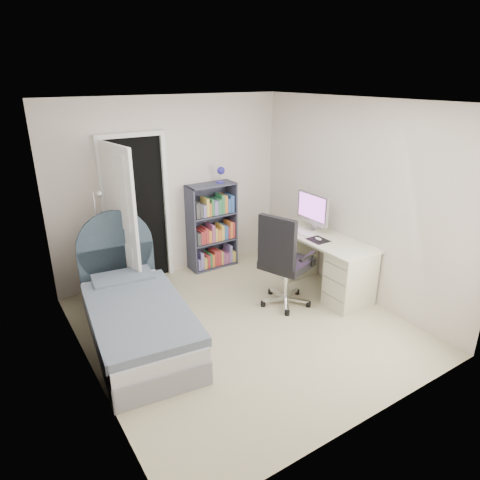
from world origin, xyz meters
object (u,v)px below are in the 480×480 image
nightstand (102,268)px  bookcase (213,229)px  desk (320,260)px  bed (136,316)px  floor_lamp (104,258)px  office_chair (283,257)px

nightstand → bookcase: bookcase is taller
nightstand → desk: bearing=-28.2°
bed → floor_lamp: size_ratio=1.42×
bookcase → bed: bearing=-143.4°
floor_lamp → bed: bearing=-88.8°
bed → office_chair: size_ratio=1.72×
nightstand → floor_lamp: (-0.01, -0.17, 0.20)m
bookcase → desk: (0.86, -1.41, -0.19)m
floor_lamp → bookcase: size_ratio=0.97×
bed → floor_lamp: floor_lamp is taller
bookcase → desk: size_ratio=1.00×
desk → bookcase: bearing=121.3°
floor_lamp → office_chair: 2.23m
bed → bookcase: size_ratio=1.38×
desk → nightstand: bearing=151.8°
bed → bookcase: 2.10m
bookcase → office_chair: 1.54m
nightstand → bookcase: 1.69m
floor_lamp → office_chair: floor_lamp is taller
bed → floor_lamp: (-0.02, 1.02, 0.32)m
bed → desk: (2.52, -0.18, 0.13)m
floor_lamp → bookcase: (1.69, 0.22, -0.01)m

